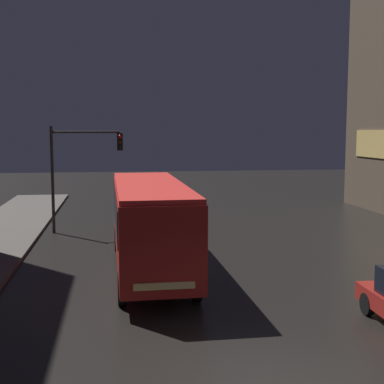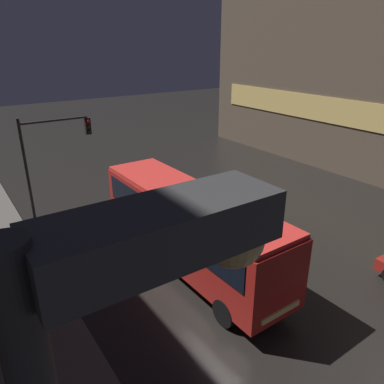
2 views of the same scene
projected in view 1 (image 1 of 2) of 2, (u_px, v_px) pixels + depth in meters
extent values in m
cube|color=#AD1E19|center=(150.00, 222.00, 19.93)|extent=(2.62, 10.34, 2.65)
cube|color=black|center=(150.00, 207.00, 19.87)|extent=(2.67, 9.52, 1.10)
cube|color=red|center=(149.00, 185.00, 19.78)|extent=(2.57, 10.14, 0.16)
cube|color=#F4CC72|center=(164.00, 286.00, 14.96)|extent=(1.75, 0.12, 0.20)
cylinder|color=black|center=(196.00, 285.00, 16.58)|extent=(0.26, 1.00, 1.00)
cylinder|color=black|center=(122.00, 289.00, 16.23)|extent=(0.26, 1.00, 1.00)
cylinder|color=black|center=(169.00, 238.00, 23.95)|extent=(0.26, 1.00, 1.00)
cylinder|color=black|center=(118.00, 240.00, 23.60)|extent=(0.26, 1.00, 1.00)
cylinder|color=black|center=(367.00, 304.00, 15.35)|extent=(0.22, 0.65, 0.64)
cylinder|color=#2D2D2D|center=(53.00, 180.00, 27.47)|extent=(0.16, 0.16, 5.52)
cylinder|color=#2D2D2D|center=(86.00, 132.00, 27.44)|extent=(3.47, 0.12, 0.12)
cube|color=black|center=(120.00, 142.00, 27.74)|extent=(0.30, 0.24, 0.90)
sphere|color=red|center=(120.00, 136.00, 27.57)|extent=(0.18, 0.18, 0.18)
sphere|color=#3B2B07|center=(120.00, 142.00, 27.60)|extent=(0.18, 0.18, 0.18)
sphere|color=black|center=(120.00, 147.00, 27.63)|extent=(0.18, 0.18, 0.18)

